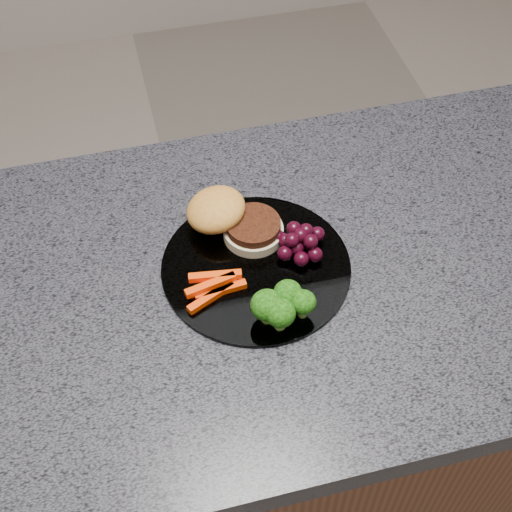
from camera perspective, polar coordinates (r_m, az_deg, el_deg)
The scene contains 7 objects.
island_cabinet at distance 1.37m, azimuth -0.60°, elevation -13.81°, with size 1.20×0.60×0.86m, color brown.
countertop at distance 0.98m, azimuth -0.82°, elevation -2.48°, with size 1.20×0.60×0.04m, color #44444D.
plate at distance 0.98m, azimuth 0.00°, elevation -0.85°, with size 0.26×0.26×0.01m, color white.
burger at distance 1.00m, azimuth -2.16°, elevation 3.00°, with size 0.16×0.14×0.05m.
carrot_sticks at distance 0.94m, azimuth -3.37°, elevation -2.44°, with size 0.08×0.06×0.02m.
broccoli at distance 0.90m, azimuth 2.04°, elevation -3.90°, with size 0.08×0.07×0.05m.
grape_bunch at distance 0.98m, azimuth 3.49°, elevation 1.16°, with size 0.08×0.07×0.04m.
Camera 1 is at (-0.13, -0.58, 1.67)m, focal length 50.00 mm.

